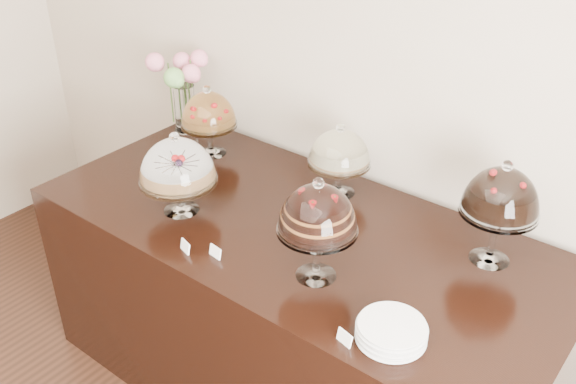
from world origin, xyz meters
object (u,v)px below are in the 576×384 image
Objects in this scene: cake_stand_sugar_sponge at (177,165)px; flower_vase at (182,84)px; cake_stand_cheesecake at (340,151)px; cake_stand_dark_choco at (501,196)px; cake_stand_choco_layer at (318,213)px; plate_stack at (391,332)px; cake_stand_fruit_tart at (208,113)px; display_counter at (295,310)px.

flower_vase is (-0.55, 0.56, 0.04)m from cake_stand_sugar_sponge.
cake_stand_dark_choco reaches higher than cake_stand_cheesecake.
cake_stand_choco_layer is 0.46m from plate_stack.
cake_stand_dark_choco is 1.00× the size of flower_vase.
plate_stack is at bearing -6.52° from cake_stand_sugar_sponge.
cake_stand_sugar_sponge reaches higher than plate_stack.
cake_stand_choco_layer reaches higher than cake_stand_sugar_sponge.
cake_stand_choco_layer is 1.22× the size of cake_stand_cheesecake.
flower_vase is at bearing 157.32° from plate_stack.
flower_vase is (-0.29, 0.11, 0.04)m from cake_stand_fruit_tart.
cake_stand_sugar_sponge is 0.86× the size of flower_vase.
cake_stand_sugar_sponge reaches higher than cake_stand_cheesecake.
cake_stand_dark_choco is at bearing -4.10° from cake_stand_cheesecake.
cake_stand_dark_choco is 1.89× the size of plate_stack.
cake_stand_cheesecake is at bearing -2.02° from flower_vase.
cake_stand_cheesecake is at bearing 92.28° from display_counter.
flower_vase reaches higher than cake_stand_sugar_sponge.
cake_stand_choco_layer is 0.97× the size of cake_stand_dark_choco.
cake_stand_cheesecake is (0.43, 0.52, -0.01)m from cake_stand_sugar_sponge.
display_counter is at bearing -159.18° from cake_stand_dark_choco.
display_counter is at bearing 24.50° from cake_stand_sugar_sponge.
flower_vase is at bearing 155.75° from cake_stand_choco_layer.
cake_stand_sugar_sponge reaches higher than display_counter.
display_counter is 0.83m from cake_stand_sugar_sponge.
cake_stand_cheesecake reaches higher than plate_stack.
cake_stand_fruit_tart is at bearing 156.83° from plate_stack.
flower_vase is at bearing 134.72° from cake_stand_sugar_sponge.
cake_stand_choco_layer is 0.66m from cake_stand_dark_choco.
plate_stack is at bearing -23.17° from cake_stand_fruit_tart.
cake_stand_fruit_tart is 1.59× the size of plate_stack.
cake_stand_cheesecake is (-0.27, 0.53, -0.06)m from cake_stand_choco_layer.
display_counter is 0.73m from cake_stand_cheesecake.
cake_stand_sugar_sponge is 0.86× the size of cake_stand_dark_choco.
cake_stand_sugar_sponge is 0.70m from cake_stand_choco_layer.
cake_stand_choco_layer reaches higher than plate_stack.
cake_stand_fruit_tart reaches higher than cake_stand_cheesecake.
cake_stand_fruit_tart is 0.84× the size of flower_vase.
cake_stand_sugar_sponge is at bearing 173.48° from plate_stack.
flower_vase reaches higher than cake_stand_choco_layer.
display_counter is 6.28× the size of cake_stand_fruit_tart.
plate_stack is at bearing -27.38° from display_counter.
flower_vase reaches higher than plate_stack.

